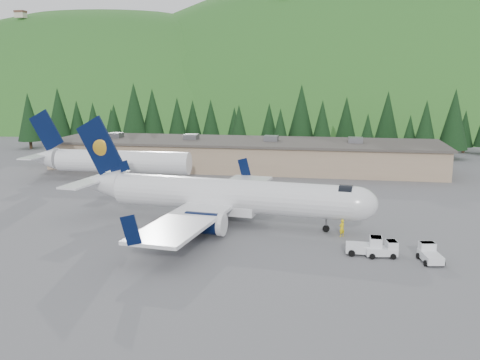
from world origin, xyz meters
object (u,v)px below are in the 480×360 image
Objects in this scene: airliner at (222,196)px; terminal_building at (244,154)px; baggage_tug_a at (384,250)px; baggage_tug_c at (430,254)px; ramp_worker at (342,228)px; second_airliner at (106,160)px; baggage_tug_b at (367,246)px.

terminal_building is (-3.96, 37.87, -0.59)m from airliner.
airliner is at bearing 144.38° from baggage_tug_a.
terminal_building is (-21.36, 46.57, 1.93)m from baggage_tug_a.
baggage_tug_c is 1.72× the size of ramp_worker.
baggage_tug_c is (45.26, -31.21, -2.61)m from second_airliner.
second_airliner is at bearing -77.32° from ramp_worker.
ramp_worker is (-3.85, 5.82, 0.25)m from baggage_tug_a.
second_airliner is 8.55× the size of baggage_tug_c.
baggage_tug_a is at bearing -19.52° from airliner.
baggage_tug_b is 5.62m from baggage_tug_c.
second_airliner is at bearing -141.22° from terminal_building.
second_airliner is 44.93m from ramp_worker.
baggage_tug_b is 0.05× the size of terminal_building.
airliner is 10.91× the size of baggage_tug_b.
baggage_tug_b reaches higher than baggage_tug_c.
airliner is 32.37m from second_airliner.
baggage_tug_b is 1.04× the size of baggage_tug_c.
second_airliner is (-23.87, 21.87, 0.11)m from airliner.
baggage_tug_b is at bearing -66.78° from terminal_building.
ramp_worker is at bearing 113.45° from baggage_tug_b.
baggage_tug_a is 6.98m from ramp_worker.
terminal_building is at bearing 38.78° from second_airliner.
airliner is at bearing -55.84° from ramp_worker.
terminal_building is (-25.34, 47.21, 1.91)m from baggage_tug_c.
airliner is 11.78× the size of baggage_tug_a.
ramp_worker reaches higher than baggage_tug_c.
second_airliner is 51.43m from baggage_tug_a.
second_airliner reaches higher than terminal_building.
baggage_tug_a is (41.27, -30.57, -2.63)m from second_airliner.
airliner is 18.08m from baggage_tug_b.
baggage_tug_c is at bearing -9.84° from baggage_tug_b.
terminal_building is (19.91, 16.00, -0.70)m from second_airliner.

